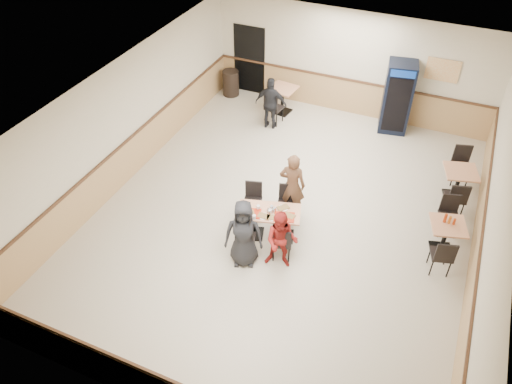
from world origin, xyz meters
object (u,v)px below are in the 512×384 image
at_px(diner_woman_left, 244,234).
at_px(back_table, 283,96).
at_px(lone_diner, 271,104).
at_px(pepsi_cooler, 397,97).
at_px(main_table, 269,220).
at_px(side_table_far, 459,180).
at_px(trash_bin, 231,83).
at_px(diner_woman_right, 281,241).
at_px(diner_man_opposite, 292,185).
at_px(side_table_near, 446,233).

bearing_deg(diner_woman_left, back_table, 83.01).
distance_m(lone_diner, pepsi_cooler, 3.41).
bearing_deg(back_table, main_table, -71.86).
height_order(main_table, back_table, back_table).
xyz_separation_m(side_table_far, trash_bin, (-6.97, 2.35, -0.12)).
bearing_deg(diner_woman_right, diner_man_opposite, 91.42).
xyz_separation_m(main_table, side_table_far, (3.51, 2.94, 0.05)).
bearing_deg(diner_woman_left, side_table_near, 6.83).
bearing_deg(back_table, trash_bin, 169.24).
distance_m(side_table_near, back_table, 6.41).
distance_m(diner_woman_right, back_table, 6.01).
distance_m(diner_woman_left, pepsi_cooler, 6.45).
relative_size(side_table_near, back_table, 1.02).
relative_size(lone_diner, back_table, 1.80).
distance_m(lone_diner, back_table, 0.92).
bearing_deg(diner_woman_left, diner_woman_right, -4.45).
relative_size(lone_diner, side_table_far, 1.69).
bearing_deg(diner_man_opposite, side_table_far, -155.74).
height_order(side_table_far, trash_bin, trash_bin).
xyz_separation_m(diner_woman_right, back_table, (-2.16, 5.61, -0.15)).
relative_size(diner_woman_left, pepsi_cooler, 0.79).
relative_size(side_table_far, pepsi_cooler, 0.45).
bearing_deg(trash_bin, pepsi_cooler, 0.49).
xyz_separation_m(main_table, back_table, (-1.62, 4.94, 0.06)).
distance_m(main_table, side_table_far, 4.58).
bearing_deg(side_table_far, main_table, -140.04).
bearing_deg(diner_man_opposite, back_table, -73.63).
xyz_separation_m(lone_diner, side_table_far, (5.13, -1.11, -0.24)).
bearing_deg(pepsi_cooler, back_table, 176.76).
distance_m(diner_woman_right, lone_diner, 5.18).
xyz_separation_m(main_table, side_table_near, (3.47, 1.04, 0.02)).
bearing_deg(pepsi_cooler, side_table_far, -60.85).
relative_size(lone_diner, pepsi_cooler, 0.76).
relative_size(main_table, lone_diner, 0.96).
height_order(diner_woman_left, pepsi_cooler, pepsi_cooler).
distance_m(diner_man_opposite, side_table_near, 3.31).
bearing_deg(diner_woman_left, main_table, 57.65).
height_order(diner_man_opposite, pepsi_cooler, pepsi_cooler).
xyz_separation_m(diner_woman_left, pepsi_cooler, (1.71, 6.21, 0.21)).
xyz_separation_m(diner_woman_left, trash_bin, (-3.28, 6.17, -0.38)).
distance_m(lone_diner, side_table_near, 5.92).
height_order(main_table, diner_man_opposite, diner_man_opposite).
bearing_deg(trash_bin, side_table_far, -18.65).
xyz_separation_m(side_table_near, side_table_far, (0.04, 1.90, 0.02)).
relative_size(side_table_near, side_table_far, 0.96).
xyz_separation_m(diner_woman_left, lone_diner, (-1.44, 4.92, -0.03)).
bearing_deg(side_table_far, diner_woman_right, -129.48).
bearing_deg(back_table, diner_woman_left, -76.09).
relative_size(diner_man_opposite, side_table_far, 1.80).
height_order(diner_man_opposite, lone_diner, diner_man_opposite).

